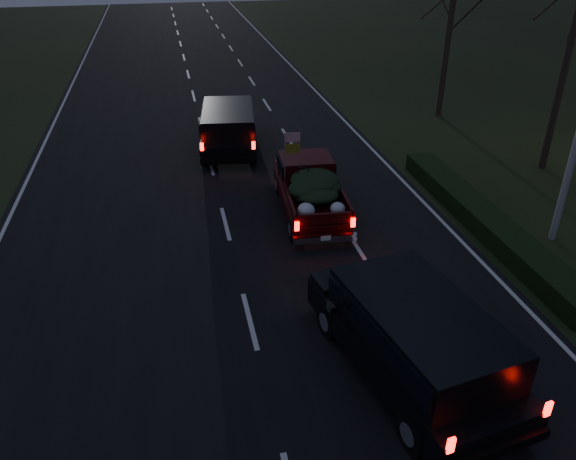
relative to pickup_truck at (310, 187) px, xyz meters
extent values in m
plane|color=black|center=(-2.79, -5.23, -0.92)|extent=(120.00, 120.00, 0.00)
cube|color=black|center=(-2.79, -5.23, -0.91)|extent=(14.00, 120.00, 0.02)
cube|color=black|center=(5.01, -2.23, -0.62)|extent=(1.00, 10.00, 0.60)
cylinder|color=black|center=(9.71, 1.77, 3.33)|extent=(0.28, 0.28, 8.50)
cylinder|color=black|center=(8.71, 8.77, 2.58)|extent=(0.28, 0.28, 7.00)
cube|color=#390708|center=(0.00, 0.02, -0.38)|extent=(2.12, 4.62, 0.50)
cube|color=#390708|center=(0.06, 0.83, 0.30)|extent=(1.77, 1.56, 0.81)
cube|color=black|center=(0.06, 0.83, 0.39)|extent=(1.85, 1.47, 0.50)
cube|color=#390708|center=(-0.08, -1.15, -0.11)|extent=(1.84, 2.64, 0.05)
ellipsoid|color=black|center=(-0.01, -0.70, 0.30)|extent=(1.55, 1.72, 0.54)
cylinder|color=gray|center=(-0.81, 0.08, 0.93)|extent=(0.03, 0.03, 1.80)
cube|color=red|center=(-0.57, 0.06, 1.68)|extent=(0.47, 0.05, 0.31)
cube|color=gold|center=(-0.57, 0.06, 1.32)|extent=(0.47, 0.05, 0.31)
cube|color=black|center=(-1.85, 6.38, -0.26)|extent=(2.75, 5.31, 0.64)
cube|color=black|center=(-1.88, 6.11, 0.46)|extent=(2.45, 3.93, 0.85)
cube|color=black|center=(-1.88, 6.11, 0.54)|extent=(2.54, 3.84, 0.51)
cube|color=black|center=(0.18, -7.64, -0.23)|extent=(3.11, 5.63, 0.67)
cube|color=black|center=(0.23, -7.91, 0.52)|extent=(2.73, 4.18, 0.89)
cube|color=black|center=(0.23, -7.91, 0.61)|extent=(2.82, 4.09, 0.53)
cube|color=black|center=(-1.28, -6.83, 0.39)|extent=(0.15, 0.26, 0.18)
camera|label=1|loc=(-4.16, -15.87, 7.49)|focal=35.00mm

